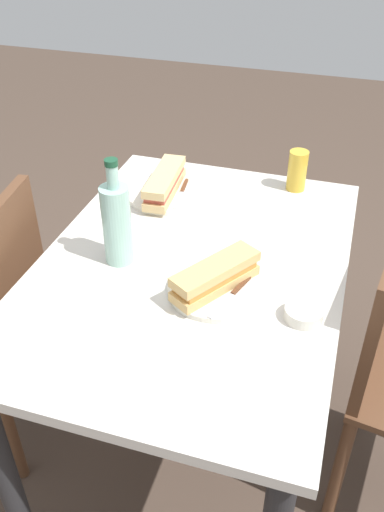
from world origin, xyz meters
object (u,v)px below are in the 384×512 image
baguette_sandwich_near (215,276)px  beer_glass (297,171)px  plate_far (165,195)px  olive_bowl (304,313)px  knife_far (182,192)px  water_bottle (117,223)px  knife_near (233,294)px  dining_table (192,296)px  baguette_sandwich_far (165,183)px  plate_near (215,289)px

baguette_sandwich_near → beer_glass: 0.59m
plate_far → olive_bowl: (0.44, 0.49, 0.01)m
beer_glass → baguette_sandwich_near: bearing=-10.7°
baguette_sandwich_near → knife_far: size_ratio=1.32×
plate_far → olive_bowl: bearing=48.5°
plate_far → water_bottle: (0.35, -0.00, 0.11)m
baguette_sandwich_near → knife_near: bearing=70.8°
water_bottle → dining_table: bearing=103.6°
knife_far → beer_glass: beer_glass is taller
baguette_sandwich_far → beer_glass: 0.42m
baguette_sandwich_near → water_bottle: water_bottle is taller
plate_far → beer_glass: size_ratio=1.81×
baguette_sandwich_far → knife_far: 0.06m
plate_near → olive_bowl: bearing=81.6°
plate_near → beer_glass: bearing=169.3°
baguette_sandwich_near → water_bottle: bearing=-101.2°
dining_table → baguette_sandwich_near: baguette_sandwich_near is taller
knife_far → beer_glass: size_ratio=1.40×
beer_glass → plate_near: bearing=-10.7°
water_bottle → plate_far: bearing=179.7°
knife_near → knife_far: bearing=-148.2°
baguette_sandwich_far → water_bottle: water_bottle is taller
plate_near → beer_glass: (-0.57, 0.11, 0.06)m
knife_near → plate_far: knife_near is taller
olive_bowl → knife_near: bearing=-95.2°
baguette_sandwich_far → plate_near: bearing=34.0°
knife_near → water_bottle: size_ratio=0.60×
knife_near → plate_far: size_ratio=0.75×
water_bottle → olive_bowl: size_ratio=3.23×
knife_near → olive_bowl: (0.02, 0.17, -0.00)m
dining_table → plate_far: plate_far is taller
knife_far → olive_bowl: (0.45, 0.44, -0.00)m
dining_table → plate_far: (-0.30, -0.18, 0.13)m
plate_near → knife_far: bearing=-152.1°
plate_near → olive_bowl: (0.03, 0.22, 0.01)m
baguette_sandwich_near → beer_glass: beer_glass is taller
dining_table → plate_far: bearing=-149.0°
olive_bowl → beer_glass: bearing=-169.7°
knife_near → baguette_sandwich_far: bearing=-142.7°
dining_table → beer_glass: beer_glass is taller
dining_table → baguette_sandwich_near: (0.10, 0.09, 0.17)m
baguette_sandwich_far → olive_bowl: size_ratio=2.90×
plate_near → baguette_sandwich_far: baguette_sandwich_far is taller
beer_glass → dining_table: bearing=-22.6°
plate_near → knife_near: 0.05m
plate_near → beer_glass: beer_glass is taller
baguette_sandwich_near → plate_far: bearing=-146.0°
dining_table → olive_bowl: 0.36m
baguette_sandwich_near → beer_glass: size_ratio=1.85×
beer_glass → knife_far: bearing=-64.5°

